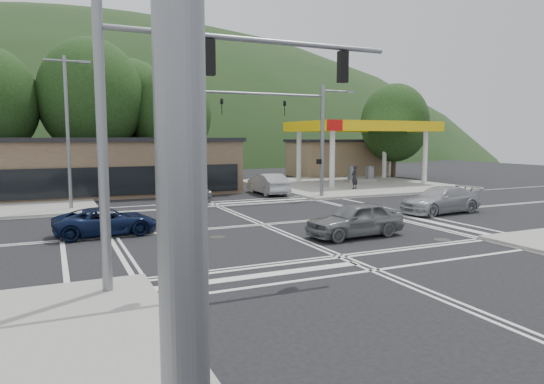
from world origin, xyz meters
name	(u,v)px	position (x,y,z in m)	size (l,w,h in m)	color
ground	(263,225)	(0.00, 0.00, 0.00)	(120.00, 120.00, 0.00)	black
sidewalk_ne	(349,184)	(15.00, 15.00, 0.07)	(16.00, 16.00, 0.15)	gray
gas_station_canopy	(362,130)	(16.99, 15.99, 5.04)	(12.32, 8.34, 5.75)	silver
convenience_store	(337,159)	(20.00, 25.00, 1.90)	(10.00, 6.00, 3.80)	#846B4F
commercial_row	(73,169)	(-8.00, 17.00, 2.00)	(24.00, 8.00, 4.00)	brown
hill_north	(99,157)	(0.00, 90.00, 0.00)	(252.00, 126.00, 140.00)	#1F3719
tree_n_b	(91,98)	(-6.00, 24.00, 7.79)	(9.00, 9.00, 12.98)	#382619
tree_n_c	(171,114)	(1.00, 24.00, 6.49)	(7.60, 7.60, 10.87)	#382619
tree_n_e	(131,109)	(-2.00, 28.00, 7.14)	(8.40, 8.40, 11.98)	#382619
tree_ne	(395,123)	(24.00, 20.00, 5.84)	(7.20, 7.20, 9.99)	#382619
streetlight_nw	(68,125)	(-8.44, 9.00, 5.05)	(2.50, 0.25, 9.00)	slate
signal_mast_ne	(307,127)	(6.95, 8.20, 5.07)	(11.65, 0.30, 8.00)	slate
signal_mast_sw	(169,109)	(-6.39, -8.20, 5.12)	(9.14, 0.28, 8.00)	slate
car_blue_west	(106,221)	(-7.36, 0.50, 0.62)	(2.06, 4.47, 1.24)	#0C1838
car_grey_center	(355,219)	(2.52, -4.34, 0.76)	(1.79, 4.46, 1.52)	slate
car_silver_east	(440,200)	(10.79, -0.79, 0.75)	(2.11, 5.18, 1.50)	#9C9EA3
car_queue_a	(268,184)	(5.50, 11.65, 0.80)	(1.69, 4.83, 1.59)	#9EA0A5
car_queue_b	(184,179)	(1.00, 19.46, 0.71)	(1.68, 4.19, 1.43)	silver
car_northbound	(193,190)	(-0.50, 11.05, 0.69)	(1.94, 4.78, 1.39)	#5B5D60
pedestrian	(354,177)	(13.00, 11.14, 1.11)	(0.70, 0.46, 1.91)	black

